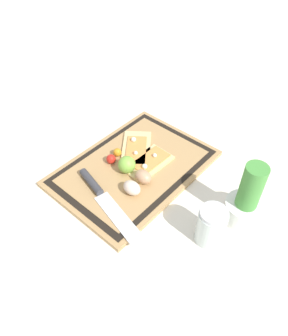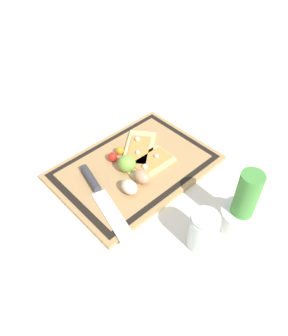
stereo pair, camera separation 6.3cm
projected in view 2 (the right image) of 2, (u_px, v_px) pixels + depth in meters
The scene contains 12 objects.
ground_plane at pixel (135, 169), 0.99m from camera, with size 6.00×6.00×0.00m, color silver.
cutting_board at pixel (135, 167), 0.98m from camera, with size 0.46×0.33×0.02m.
pizza_slice_near at pixel (139, 148), 1.02m from camera, with size 0.18×0.17×0.02m.
pizza_slice_far at pixel (150, 163), 0.97m from camera, with size 0.15×0.09×0.02m.
knife at pixel (97, 189), 0.90m from camera, with size 0.09×0.28×0.02m.
egg_brown at pixel (142, 176), 0.91m from camera, with size 0.04×0.05×0.04m, color tan.
egg_pink at pixel (129, 187), 0.89m from camera, with size 0.04×0.05×0.04m, color beige.
lime at pixel (127, 163), 0.94m from camera, with size 0.05×0.05×0.05m, color #7FB742.
cherry_tomato_red at pixel (113, 157), 0.98m from camera, with size 0.03×0.03×0.03m, color red.
cherry_tomato_yellow at pixel (120, 151), 1.00m from camera, with size 0.03×0.03×0.03m, color orange.
herb_pot at pixel (242, 209), 0.80m from camera, with size 0.10×0.10×0.18m.
sauce_jar at pixel (203, 232), 0.77m from camera, with size 0.07×0.07×0.11m.
Camera 2 is at (0.46, 0.53, 0.70)m, focal length 35.00 mm.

